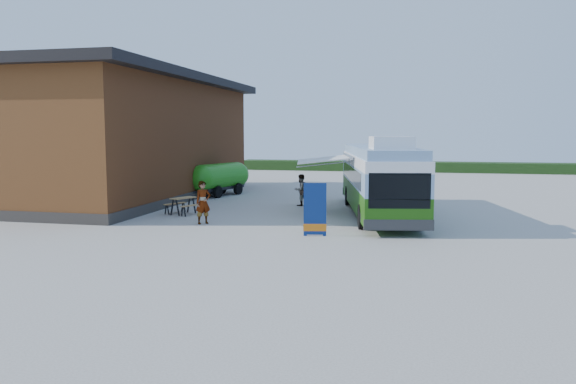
% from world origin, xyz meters
% --- Properties ---
extents(ground, '(100.00, 100.00, 0.00)m').
position_xyz_m(ground, '(0.00, 0.00, 0.00)').
color(ground, '#BCB7AD').
rests_on(ground, ground).
extents(barn, '(9.60, 21.20, 7.50)m').
position_xyz_m(barn, '(-10.50, 10.00, 3.59)').
color(barn, brown).
rests_on(barn, ground).
extents(hedge, '(40.00, 3.00, 1.00)m').
position_xyz_m(hedge, '(8.00, 38.00, 0.50)').
color(hedge, '#264419').
rests_on(hedge, ground).
extents(bus, '(4.98, 12.85, 3.86)m').
position_xyz_m(bus, '(4.73, 5.81, 1.85)').
color(bus, '#317012').
rests_on(bus, ground).
extents(awning, '(3.30, 4.55, 0.52)m').
position_xyz_m(awning, '(2.15, 5.94, 2.82)').
color(awning, white).
rests_on(awning, ground).
extents(banner, '(0.90, 0.29, 2.08)m').
position_xyz_m(banner, '(2.68, -0.41, 0.85)').
color(banner, navy).
rests_on(banner, ground).
extents(picnic_table, '(1.87, 1.79, 0.83)m').
position_xyz_m(picnic_table, '(-4.68, 3.92, 0.62)').
color(picnic_table, tan).
rests_on(picnic_table, ground).
extents(person_a, '(0.82, 0.82, 1.91)m').
position_xyz_m(person_a, '(-2.64, 1.37, 0.95)').
color(person_a, '#999999').
rests_on(person_a, ground).
extents(person_b, '(1.03, 1.07, 1.74)m').
position_xyz_m(person_b, '(0.33, 8.41, 0.87)').
color(person_b, '#999999').
rests_on(person_b, ground).
extents(slurry_tanker, '(2.72, 5.43, 2.07)m').
position_xyz_m(slurry_tanker, '(-5.70, 12.14, 1.19)').
color(slurry_tanker, '#248718').
rests_on(slurry_tanker, ground).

